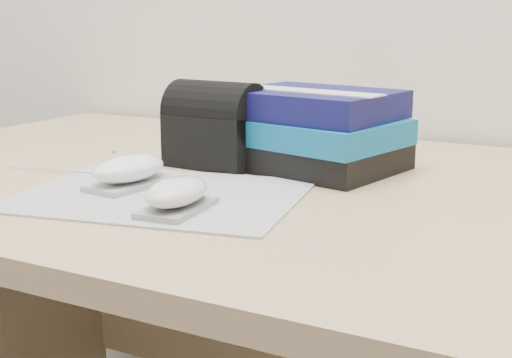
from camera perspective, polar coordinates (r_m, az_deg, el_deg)
The scene contains 7 objects.
desk at distance 1.05m, azimuth 8.98°, elevation -12.63°, with size 1.60×0.80×0.73m.
mousepad at distance 0.88m, azimuth -7.59°, elevation -1.27°, with size 0.34×0.26×0.00m, color gray.
mouse_rear at distance 0.92m, azimuth -10.12°, elevation 0.62°, with size 0.07×0.12×0.05m.
mouse_front at distance 0.80m, azimuth -6.35°, elevation -1.24°, with size 0.07×0.11×0.04m.
usb_cable at distance 1.03m, azimuth -14.61°, elevation 0.65°, with size 0.00×0.00×0.22m, color white.
book_stack at distance 1.03m, azimuth 4.69°, elevation 3.91°, with size 0.27×0.23×0.11m.
pouch at distance 1.05m, azimuth -3.23°, elevation 4.33°, with size 0.14×0.10×0.13m.
Camera 1 is at (0.30, 0.74, 0.95)m, focal length 50.00 mm.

